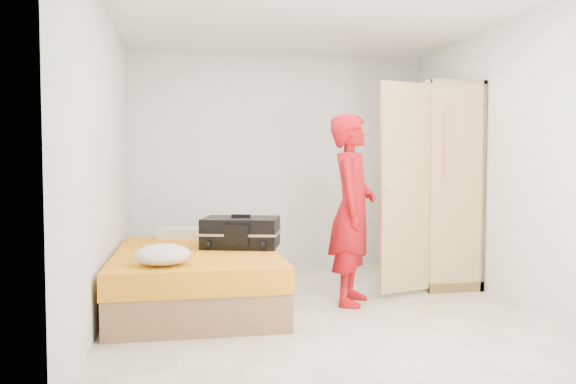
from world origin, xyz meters
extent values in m
plane|color=beige|center=(0.00, 0.00, 0.00)|extent=(4.00, 4.00, 0.00)
plane|color=white|center=(0.00, 0.00, 2.60)|extent=(4.00, 4.00, 0.00)
cube|color=white|center=(0.00, 2.00, 1.30)|extent=(3.60, 0.02, 2.60)
cube|color=white|center=(0.00, -2.00, 1.30)|extent=(3.60, 0.02, 2.60)
cube|color=white|center=(-1.80, 0.00, 1.30)|extent=(0.02, 4.00, 2.60)
cube|color=white|center=(1.80, 0.00, 1.30)|extent=(0.02, 4.00, 2.60)
cube|color=#9B6B46|center=(-1.05, 0.27, 0.15)|extent=(1.40, 2.00, 0.30)
cube|color=orange|center=(-1.05, 0.27, 0.40)|extent=(1.42, 2.02, 0.20)
cube|color=tan|center=(1.77, 0.90, 1.05)|extent=(0.04, 1.20, 2.10)
cube|color=tan|center=(1.50, 0.32, 1.05)|extent=(0.58, 0.04, 2.10)
cube|color=tan|center=(1.50, 1.48, 1.05)|extent=(0.58, 0.04, 2.10)
cube|color=tan|center=(1.50, 0.90, 2.08)|extent=(0.58, 1.20, 0.04)
cube|color=#A88648|center=(1.50, 0.90, 0.05)|extent=(0.58, 1.20, 0.10)
cube|color=tan|center=(1.23, 1.20, 1.05)|extent=(0.04, 0.59, 2.00)
cube|color=tan|center=(0.93, 0.25, 1.05)|extent=(0.57, 0.22, 2.00)
cylinder|color=#B2B2B7|center=(1.50, 0.90, 1.92)|extent=(0.02, 1.10, 0.02)
imported|color=#B70B1A|center=(0.35, 0.09, 0.86)|extent=(0.64, 0.75, 1.73)
cube|color=black|center=(-0.63, 0.41, 0.64)|extent=(0.79, 0.65, 0.28)
cube|color=black|center=(-0.63, 0.41, 0.79)|extent=(0.18, 0.09, 0.03)
ellipsoid|color=white|center=(-1.32, -0.43, 0.58)|extent=(0.43, 0.43, 0.16)
cube|color=white|center=(-1.14, 1.12, 0.55)|extent=(0.62, 0.39, 0.11)
camera|label=1|loc=(-1.13, -4.82, 1.29)|focal=35.00mm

